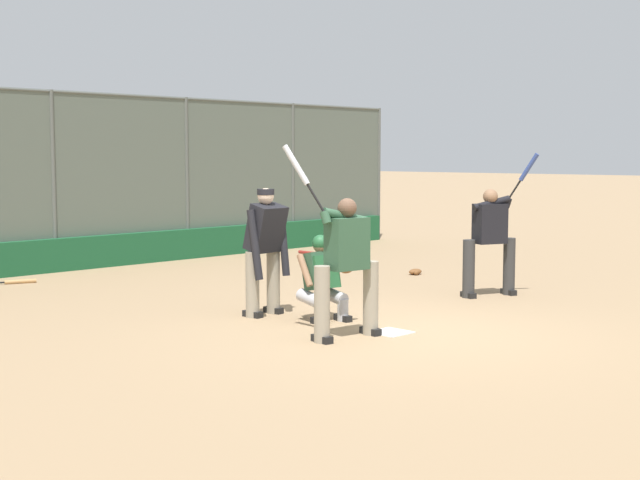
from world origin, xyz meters
The scene contains 11 objects.
ground_plane centered at (0.00, 0.00, 0.00)m, with size 160.00×160.00×0.00m, color #9E7F5B.
home_plate_marker centered at (0.00, 0.00, 0.01)m, with size 0.43×0.43×0.01m, color white.
backstop_fence centered at (0.00, -7.95, 1.72)m, with size 17.80×0.08×3.26m.
padding_wall centered at (0.00, -7.85, 0.30)m, with size 17.37×0.18×0.60m, color #19512D.
batter_at_plate centered at (0.61, -0.15, 0.88)m, with size 0.98×0.74×2.22m.
catcher_behind_plate centered at (0.02, -1.08, 0.57)m, with size 0.59×0.72×1.10m.
umpire_home centered at (0.28, -1.91, 0.90)m, with size 0.68×0.44×1.67m.
batter_on_deck centered at (-3.15, -0.75, 0.87)m, with size 0.87×0.88×2.13m.
spare_bat_near_backstop centered at (1.25, -6.97, 0.03)m, with size 0.84×0.35×0.07m.
spare_bat_by_padding centered at (-5.17, -6.67, 0.03)m, with size 0.07×0.82×0.07m.
fielding_glove_on_dirt centered at (-4.25, -3.05, 0.05)m, with size 0.28×0.21×0.10m.
Camera 1 is at (7.94, 6.75, 2.10)m, focal length 50.00 mm.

